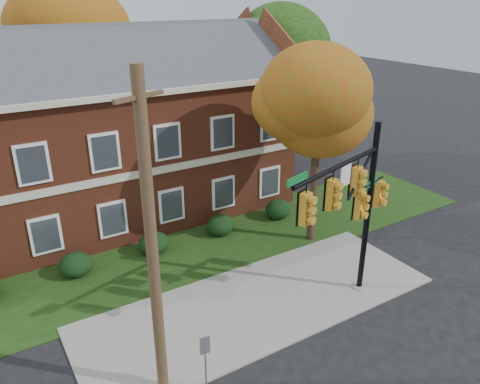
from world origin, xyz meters
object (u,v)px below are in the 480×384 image
apartment_building (108,123)px  hedge_far_right (278,209)px  traffic_signal (353,201)px  sign_post (205,356)px  tree_far_rear (85,32)px  utility_pole (152,249)px  tree_near_right (325,103)px  hedge_left (76,265)px  hedge_center (154,243)px  hedge_right (220,225)px  tree_right_rear (280,46)px

apartment_building → hedge_far_right: apartment_building is taller
traffic_signal → sign_post: (-6.60, -1.19, -2.87)m
tree_far_rear → utility_pole: bearing=-101.3°
hedge_far_right → traffic_signal: traffic_signal is taller
apartment_building → tree_near_right: (7.22, -8.09, 1.68)m
hedge_left → tree_far_rear: 16.25m
hedge_left → hedge_center: 3.50m
apartment_building → tree_near_right: size_ratio=2.19×
hedge_far_right → hedge_center: bearing=180.0°
apartment_building → hedge_right: 7.73m
hedge_right → tree_far_rear: bearing=99.4°
hedge_far_right → tree_near_right: bearing=-85.5°
hedge_left → hedge_right: bearing=0.0°
hedge_center → sign_post: size_ratio=0.66×
tree_near_right → utility_pole: 11.31m
hedge_center → tree_far_rear: 15.57m
tree_right_rear → utility_pole: tree_right_rear is taller
tree_far_rear → traffic_signal: tree_far_rear is taller
apartment_building → utility_pole: (-2.83, -12.95, -0.11)m
utility_pole → sign_post: size_ratio=4.55×
utility_pole → hedge_left: bearing=71.9°
tree_far_rear → traffic_signal: bearing=-80.4°
sign_post → utility_pole: bearing=147.8°
tree_near_right → sign_post: (-9.02, -5.70, -5.23)m
hedge_far_right → tree_far_rear: (-5.66, 13.09, 8.32)m
hedge_right → tree_near_right: size_ratio=0.16×
apartment_building → hedge_far_right: size_ratio=13.43×
tree_far_rear → utility_pole: tree_far_rear is taller
hedge_right → tree_right_rear: 12.50m
hedge_center → tree_near_right: 9.90m
hedge_left → hedge_far_right: 10.50m
traffic_signal → sign_post: bearing=173.9°
hedge_center → tree_far_rear: (1.34, 13.09, 8.32)m
hedge_center → tree_right_rear: bearing=28.4°
apartment_building → tree_right_rear: 11.77m
hedge_center → hedge_right: size_ratio=1.00×
hedge_right → sign_post: 10.09m
tree_far_rear → traffic_signal: size_ratio=1.66×
utility_pole → tree_right_rear: bearing=21.3°
tree_right_rear → hedge_far_right: bearing=-125.2°
hedge_center → hedge_far_right: 7.00m
hedge_center → hedge_right: 3.50m
hedge_left → hedge_far_right: same height
hedge_center → tree_right_rear: (11.31, 6.11, 7.60)m
hedge_left → sign_post: size_ratio=0.66×
hedge_center → traffic_signal: bearing=-56.8°
hedge_right → tree_right_rear: tree_right_rear is taller
hedge_left → tree_far_rear: bearing=69.7°
apartment_building → traffic_signal: 13.50m
apartment_building → utility_pole: bearing=-102.3°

